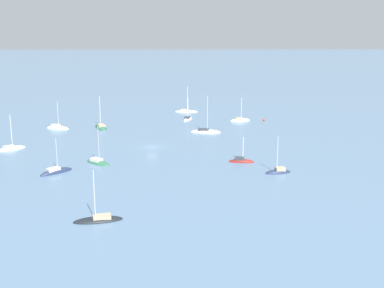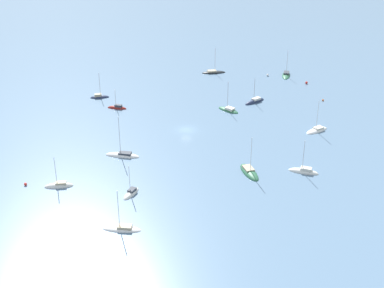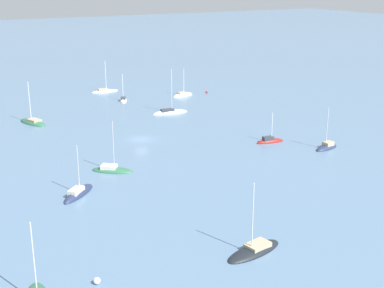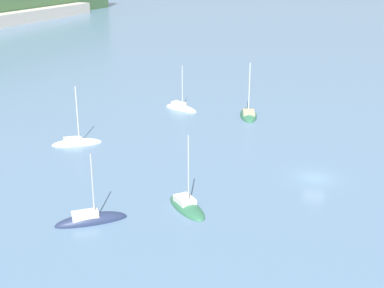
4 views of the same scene
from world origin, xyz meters
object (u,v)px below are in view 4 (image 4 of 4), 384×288
sailboat_5 (248,115)px  sailboat_6 (187,207)px  sailboat_0 (77,143)px  sailboat_12 (181,109)px  sailboat_9 (91,221)px

sailboat_5 → sailboat_6: sailboat_5 is taller
sailboat_0 → sailboat_12: 23.09m
sailboat_9 → sailboat_6: bearing=-1.1°
sailboat_5 → sailboat_6: 35.71m
sailboat_9 → sailboat_0: bearing=85.9°
sailboat_12 → sailboat_0: bearing=-90.5°
sailboat_0 → sailboat_5: size_ratio=0.93×
sailboat_12 → sailboat_9: bearing=-62.7°
sailboat_0 → sailboat_9: (-18.99, -15.20, 0.01)m
sailboat_0 → sailboat_6: bearing=-66.2°
sailboat_0 → sailboat_6: (-12.17, -22.86, 0.02)m
sailboat_0 → sailboat_9: 24.33m
sailboat_6 → sailboat_9: 10.26m
sailboat_12 → sailboat_5: bearing=19.6°
sailboat_0 → sailboat_12: size_ratio=1.06×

